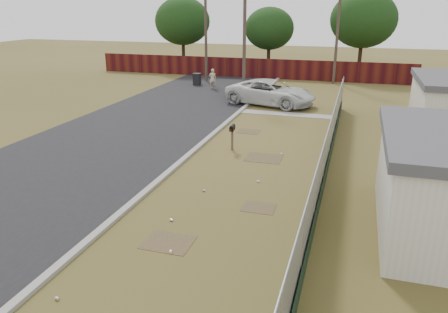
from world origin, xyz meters
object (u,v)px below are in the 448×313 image
(mailbox, at_px, (232,130))
(pickup_truck, at_px, (271,92))
(pedestrian, at_px, (213,79))
(trash_bin, at_px, (197,79))

(mailbox, distance_m, pickup_truck, 10.26)
(pickup_truck, distance_m, pedestrian, 7.26)
(pickup_truck, height_order, trash_bin, pickup_truck)
(pickup_truck, bearing_deg, trash_bin, 66.69)
(pedestrian, bearing_deg, mailbox, 99.39)
(mailbox, relative_size, pickup_truck, 0.20)
(mailbox, xyz_separation_m, trash_bin, (-7.73, 16.12, -0.46))
(mailbox, relative_size, trash_bin, 1.24)
(pedestrian, distance_m, trash_bin, 2.29)
(pickup_truck, relative_size, trash_bin, 6.17)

